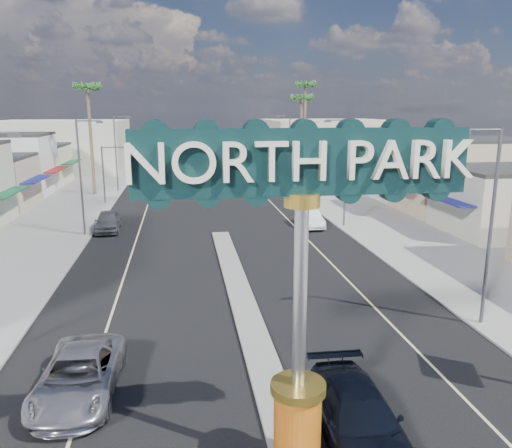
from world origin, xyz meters
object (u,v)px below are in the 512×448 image
object	(u,v)px
traffic_signal_left	(120,163)
car_parked_left	(108,221)
palm_right_far	(305,90)
suv_right	(359,418)
car_parked_right	(310,218)
streetlight_l_mid	(82,172)
streetlight_r_near	(488,218)
streetlight_r_far	(288,148)
gateway_sign	(301,265)
traffic_signal_right	(292,160)
streetlight_r_mid	(344,167)
streetlight_l_far	(117,150)
suv_left	(79,375)
palm_right_mid	(301,103)
palm_left_far	(88,93)

from	to	relation	value
traffic_signal_left	car_parked_left	bearing A→B (deg)	-89.15
palm_right_far	suv_right	size ratio (longest dim) A/B	2.53
traffic_signal_left	car_parked_right	xyz separation A→B (m)	(16.94, -13.58, -3.55)
streetlight_l_mid	palm_right_far	bearing A→B (deg)	51.52
streetlight_r_near	streetlight_r_far	xyz separation A→B (m)	(0.00, 42.00, 0.00)
gateway_sign	traffic_signal_right	distance (m)	43.04
traffic_signal_left	car_parked_left	world-z (taller)	traffic_signal_left
gateway_sign	streetlight_l_mid	bearing A→B (deg)	110.42
traffic_signal_right	car_parked_right	size ratio (longest dim) A/B	1.37
streetlight_r_mid	car_parked_right	distance (m)	5.12
traffic_signal_left	car_parked_left	size ratio (longest dim) A/B	1.25
streetlight_l_far	streetlight_r_far	xyz separation A→B (m)	(20.87, 0.00, 0.00)
suv_left	gateway_sign	bearing A→B (deg)	-33.05
streetlight_l_far	suv_right	distance (m)	50.92
traffic_signal_right	car_parked_left	world-z (taller)	traffic_signal_right
traffic_signal_right	palm_right_mid	distance (m)	14.10
streetlight_r_near	car_parked_right	bearing A→B (deg)	97.48
streetlight_r_mid	suv_right	world-z (taller)	streetlight_r_mid
suv_right	car_parked_left	size ratio (longest dim) A/B	1.16
streetlight_l_far	streetlight_r_near	world-z (taller)	same
gateway_sign	suv_left	xyz separation A→B (m)	(-6.63, 4.68, -5.15)
palm_right_mid	car_parked_right	distance (m)	27.92
suv_right	streetlight_r_far	bearing A→B (deg)	81.60
streetlight_r_mid	suv_left	size ratio (longest dim) A/B	1.61
gateway_sign	suv_left	size ratio (longest dim) A/B	1.63
gateway_sign	car_parked_right	distance (m)	29.93
traffic_signal_left	streetlight_r_mid	world-z (taller)	streetlight_r_mid
gateway_sign	car_parked_left	size ratio (longest dim) A/B	1.91
streetlight_l_mid	streetlight_r_far	bearing A→B (deg)	46.52
palm_right_far	car_parked_left	bearing A→B (deg)	-128.16
streetlight_r_near	car_parked_right	size ratio (longest dim) A/B	2.06
traffic_signal_left	palm_right_mid	size ratio (longest dim) A/B	0.50
traffic_signal_right	streetlight_r_far	size ratio (longest dim) A/B	0.67
streetlight_r_mid	palm_right_far	world-z (taller)	palm_right_far
gateway_sign	traffic_signal_right	bearing A→B (deg)	77.67
streetlight_r_mid	suv_left	distance (m)	29.23
streetlight_r_far	traffic_signal_left	bearing A→B (deg)	-157.80
palm_right_far	streetlight_l_far	bearing A→B (deg)	-158.54
streetlight_l_mid	suv_left	world-z (taller)	streetlight_l_mid
traffic_signal_left	palm_right_far	xyz separation A→B (m)	(24.18, 18.01, 8.11)
streetlight_r_mid	palm_right_mid	distance (m)	26.71
streetlight_l_far	palm_left_far	world-z (taller)	palm_left_far
car_parked_right	suv_right	bearing A→B (deg)	-103.53
streetlight_r_near	car_parked_right	xyz separation A→B (m)	(-2.68, 20.42, -4.35)
streetlight_r_mid	palm_right_mid	bearing A→B (deg)	84.36
gateway_sign	streetlight_r_mid	distance (m)	29.91
palm_right_far	car_parked_left	world-z (taller)	palm_right_far
traffic_signal_left	traffic_signal_right	size ratio (longest dim) A/B	1.00
streetlight_r_far	car_parked_right	distance (m)	22.18
streetlight_l_far	suv_right	xyz separation A→B (m)	(12.50, -49.18, -4.26)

